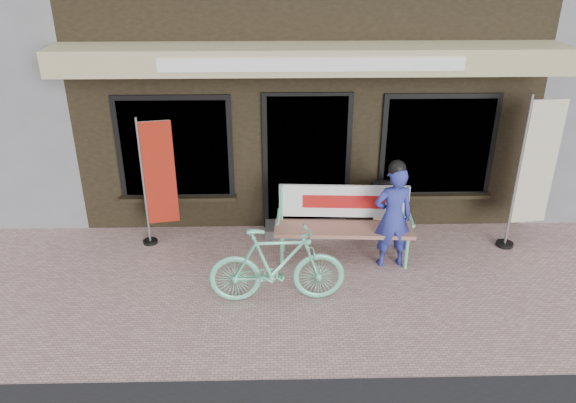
{
  "coord_description": "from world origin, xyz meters",
  "views": [
    {
      "loc": [
        -0.48,
        -6.06,
        4.25
      ],
      "look_at": [
        -0.32,
        0.7,
        1.05
      ],
      "focal_mm": 35.0,
      "sensor_mm": 36.0,
      "label": 1
    }
  ],
  "objects_px": {
    "nobori_red": "(157,180)",
    "nobori_cream": "(533,171)",
    "menu_stand": "(385,209)",
    "person": "(393,215)",
    "bicycle": "(277,265)",
    "bench": "(344,217)"
  },
  "relations": [
    {
      "from": "bicycle",
      "to": "menu_stand",
      "type": "distance_m",
      "value": 2.34
    },
    {
      "from": "nobori_cream",
      "to": "menu_stand",
      "type": "bearing_deg",
      "value": 164.56
    },
    {
      "from": "nobori_cream",
      "to": "menu_stand",
      "type": "relative_size",
      "value": 2.47
    },
    {
      "from": "bench",
      "to": "person",
      "type": "bearing_deg",
      "value": -18.17
    },
    {
      "from": "bench",
      "to": "bicycle",
      "type": "height_order",
      "value": "bench"
    },
    {
      "from": "bicycle",
      "to": "nobori_red",
      "type": "bearing_deg",
      "value": 46.06
    },
    {
      "from": "person",
      "to": "menu_stand",
      "type": "bearing_deg",
      "value": 79.76
    },
    {
      "from": "person",
      "to": "nobori_red",
      "type": "relative_size",
      "value": 0.8
    },
    {
      "from": "bicycle",
      "to": "menu_stand",
      "type": "relative_size",
      "value": 1.83
    },
    {
      "from": "bicycle",
      "to": "person",
      "type": "bearing_deg",
      "value": -64.26
    },
    {
      "from": "bench",
      "to": "person",
      "type": "distance_m",
      "value": 0.71
    },
    {
      "from": "nobori_red",
      "to": "menu_stand",
      "type": "distance_m",
      "value": 3.45
    },
    {
      "from": "nobori_red",
      "to": "menu_stand",
      "type": "xyz_separation_m",
      "value": [
        3.4,
        0.08,
        -0.54
      ]
    },
    {
      "from": "bench",
      "to": "bicycle",
      "type": "distance_m",
      "value": 1.46
    },
    {
      "from": "person",
      "to": "bicycle",
      "type": "distance_m",
      "value": 1.83
    },
    {
      "from": "bicycle",
      "to": "nobori_cream",
      "type": "bearing_deg",
      "value": -71.81
    },
    {
      "from": "bench",
      "to": "nobori_cream",
      "type": "relative_size",
      "value": 0.85
    },
    {
      "from": "person",
      "to": "nobori_red",
      "type": "xyz_separation_m",
      "value": [
        -3.34,
        0.73,
        0.24
      ]
    },
    {
      "from": "nobori_red",
      "to": "nobori_cream",
      "type": "xyz_separation_m",
      "value": [
        5.43,
        -0.22,
        0.18
      ]
    },
    {
      "from": "bench",
      "to": "menu_stand",
      "type": "distance_m",
      "value": 0.91
    },
    {
      "from": "nobori_red",
      "to": "nobori_cream",
      "type": "relative_size",
      "value": 0.85
    },
    {
      "from": "bicycle",
      "to": "nobori_cream",
      "type": "xyz_separation_m",
      "value": [
        3.69,
        1.35,
        0.69
      ]
    }
  ]
}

